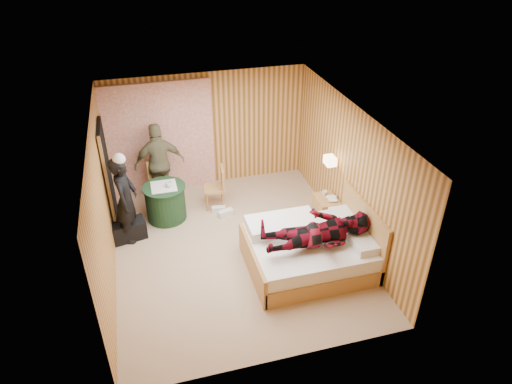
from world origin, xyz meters
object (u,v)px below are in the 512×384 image
object	(u,v)px
man_at_table	(160,164)
bed	(310,250)
nightstand	(326,210)
chair_far	(160,179)
chair_near	(218,184)
wall_lamp	(330,161)
round_table	(166,202)
duffel_bag	(128,230)
woman_standing	(126,200)
man_on_bed	(319,226)

from	to	relation	value
man_at_table	bed	bearing A→B (deg)	124.49
nightstand	man_at_table	bearing A→B (deg)	150.98
chair_far	chair_near	bearing A→B (deg)	-48.25
wall_lamp	bed	xyz separation A→B (m)	(-0.80, -1.21, -0.98)
round_table	duffel_bag	xyz separation A→B (m)	(-0.76, -0.49, -0.18)
chair_near	woman_standing	xyz separation A→B (m)	(-1.77, -0.64, 0.32)
wall_lamp	man_on_bed	world-z (taller)	man_on_bed
wall_lamp	chair_far	xyz separation A→B (m)	(-3.04, 1.51, -0.76)
duffel_bag	man_at_table	size ratio (longest dim) A/B	0.37
chair_far	man_at_table	distance (m)	0.33
woman_standing	man_at_table	distance (m)	1.37
man_at_table	chair_far	bearing A→B (deg)	45.89
round_table	woman_standing	xyz separation A→B (m)	(-0.70, -0.49, 0.47)
chair_near	man_on_bed	xyz separation A→B (m)	(1.17, -2.45, 0.47)
bed	chair_near	bearing A→B (deg)	117.19
duffel_bag	nightstand	bearing A→B (deg)	-19.11
chair_far	duffel_bag	xyz separation A→B (m)	(-0.73, -1.14, -0.36)
nightstand	round_table	xyz separation A→B (m)	(-2.97, 0.96, 0.09)
bed	chair_far	size ratio (longest dim) A/B	2.18
chair_far	chair_near	world-z (taller)	chair_far
chair_far	man_on_bed	world-z (taller)	man_on_bed
chair_far	duffel_bag	size ratio (longest dim) A/B	1.44
nightstand	duffel_bag	bearing A→B (deg)	172.88
nightstand	chair_near	xyz separation A→B (m)	(-1.90, 1.11, 0.23)
duffel_bag	chair_far	bearing A→B (deg)	45.45
chair_near	duffel_bag	world-z (taller)	chair_near
chair_near	duffel_bag	xyz separation A→B (m)	(-1.83, -0.64, -0.33)
nightstand	chair_far	distance (m)	3.41
bed	woman_standing	size ratio (longest dim) A/B	1.21
round_table	chair_near	bearing A→B (deg)	7.96
bed	wall_lamp	bearing A→B (deg)	56.51
bed	woman_standing	world-z (taller)	woman_standing
chair_far	man_at_table	xyz separation A→B (m)	(0.03, 0.04, 0.32)
bed	chair_near	size ratio (longest dim) A/B	2.29
bed	woman_standing	distance (m)	3.35
duffel_bag	man_on_bed	size ratio (longest dim) A/B	0.36
nightstand	man_at_table	size ratio (longest dim) A/B	0.32
round_table	man_at_table	world-z (taller)	man_at_table
man_on_bed	round_table	bearing A→B (deg)	134.24
round_table	man_at_table	bearing A→B (deg)	90.00
round_table	woman_standing	distance (m)	0.98
bed	round_table	world-z (taller)	bed
chair_near	nightstand	bearing A→B (deg)	65.99
chair_far	woman_standing	xyz separation A→B (m)	(-0.67, -1.14, 0.30)
bed	chair_near	distance (m)	2.50
nightstand	woman_standing	world-z (taller)	woman_standing
man_at_table	man_on_bed	world-z (taller)	man_on_bed
man_on_bed	woman_standing	bearing A→B (deg)	148.42
wall_lamp	man_at_table	bearing A→B (deg)	152.77
wall_lamp	duffel_bag	distance (m)	3.95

